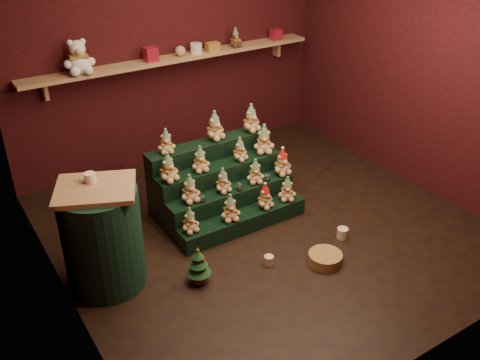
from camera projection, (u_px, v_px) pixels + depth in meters
ground at (266, 228)px, 5.45m from camera, size 4.00×4.00×0.00m
back_wall at (168, 46)px, 6.27m from camera, size 4.00×0.10×2.80m
front_wall at (464, 198)px, 3.26m from camera, size 4.00×0.10×2.80m
left_wall at (35, 153)px, 3.80m from camera, size 0.10×4.00×2.80m
right_wall at (425, 62)px, 5.73m from camera, size 0.10×4.00×2.80m
back_shelf at (176, 59)px, 6.19m from camera, size 3.60×0.26×0.24m
riser_tier_front at (243, 221)px, 5.39m from camera, size 1.40×0.22×0.18m
riser_tier_midfront at (232, 204)px, 5.51m from camera, size 1.40×0.22×0.36m
riser_tier_midback at (221, 188)px, 5.62m from camera, size 1.40×0.22×0.54m
riser_tier_back at (210, 172)px, 5.74m from camera, size 1.40×0.22×0.72m
teddy_0 at (190, 220)px, 5.02m from camera, size 0.19×0.18×0.25m
teddy_1 at (230, 208)px, 5.19m from camera, size 0.23×0.22×0.28m
teddy_2 at (265, 196)px, 5.39m from camera, size 0.24×0.23×0.26m
teddy_3 at (287, 189)px, 5.52m from camera, size 0.24×0.24×0.26m
teddy_4 at (190, 189)px, 5.14m from camera, size 0.21×0.19×0.29m
teddy_5 at (223, 180)px, 5.32m from camera, size 0.21×0.20×0.25m
teddy_6 at (255, 171)px, 5.48m from camera, size 0.23×0.22×0.26m
teddy_7 at (282, 162)px, 5.63m from camera, size 0.23×0.21×0.29m
teddy_8 at (168, 167)px, 5.13m from camera, size 0.26×0.25×0.29m
teddy_9 at (200, 159)px, 5.32m from camera, size 0.21×0.19×0.26m
teddy_10 at (240, 149)px, 5.53m from camera, size 0.23×0.22×0.25m
teddy_11 at (264, 139)px, 5.67m from camera, size 0.29×0.28×0.31m
teddy_12 at (166, 141)px, 5.28m from camera, size 0.21×0.20×0.25m
teddy_13 at (215, 126)px, 5.54m from camera, size 0.28×0.26×0.30m
teddy_14 at (251, 118)px, 5.73m from camera, size 0.27×0.25×0.30m
snow_globe_a at (203, 199)px, 5.18m from camera, size 0.06×0.06×0.08m
snow_globe_b at (240, 186)px, 5.38m from camera, size 0.06×0.06×0.08m
snow_globe_c at (267, 178)px, 5.54m from camera, size 0.07×0.07×0.09m
side_table at (102, 237)px, 4.49m from camera, size 0.79×0.73×0.96m
table_ornament at (90, 177)px, 4.31m from camera, size 0.10×0.10×0.08m
mini_christmas_tree at (198, 265)px, 4.63m from camera, size 0.22×0.22×0.37m
mug_left at (269, 260)px, 4.91m from camera, size 0.09×0.09×0.09m
mug_right at (342, 233)px, 5.27m from camera, size 0.11×0.11×0.11m
wicker_basket at (325, 258)px, 4.93m from camera, size 0.36×0.36×0.10m
white_bear at (78, 52)px, 5.51m from camera, size 0.36×0.33×0.46m
brown_bear at (235, 38)px, 6.48m from camera, size 0.16×0.15×0.23m
gift_tin_red_a at (151, 54)px, 5.98m from camera, size 0.14×0.14×0.16m
gift_tin_cream at (196, 48)px, 6.26m from camera, size 0.14×0.14×0.12m
gift_tin_red_b at (276, 34)px, 6.79m from camera, size 0.12×0.12×0.14m
shelf_plush_ball at (180, 51)px, 6.16m from camera, size 0.12×0.12×0.12m
scarf_gift_box at (212, 47)px, 6.37m from camera, size 0.16×0.10×0.10m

